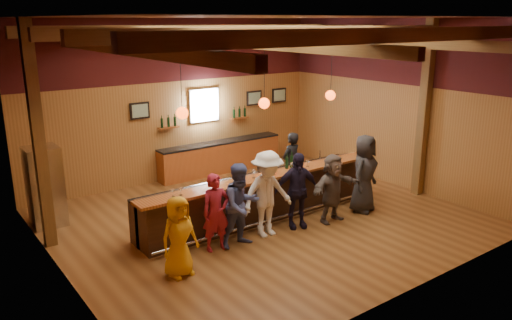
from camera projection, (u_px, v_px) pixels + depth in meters
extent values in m
plane|color=brown|center=(264.00, 219.00, 11.56)|extent=(9.00, 9.00, 0.00)
cube|color=#925A27|center=(178.00, 101.00, 14.05)|extent=(9.00, 0.04, 4.50)
cube|color=#925A27|center=(417.00, 165.00, 7.85)|extent=(9.00, 0.04, 4.50)
cube|color=#925A27|center=(51.00, 155.00, 8.39)|extent=(0.04, 8.00, 4.50)
cube|color=#925A27|center=(396.00, 104.00, 13.51)|extent=(0.04, 8.00, 4.50)
cube|color=brown|center=(265.00, 17.00, 10.34)|extent=(9.00, 8.00, 0.04)
cube|color=#3E1011|center=(177.00, 50.00, 13.66)|extent=(9.00, 0.01, 1.70)
cube|color=#3E1011|center=(43.00, 71.00, 8.02)|extent=(0.01, 8.00, 1.70)
cube|color=#3E1011|center=(400.00, 51.00, 13.12)|extent=(0.01, 8.00, 1.70)
cube|color=brown|center=(38.00, 138.00, 9.64)|extent=(0.22, 0.22, 4.50)
cube|color=brown|center=(424.00, 110.00, 12.65)|extent=(0.22, 0.22, 4.50)
cube|color=brown|center=(376.00, 36.00, 8.09)|extent=(8.80, 0.20, 0.25)
cube|color=brown|center=(296.00, 33.00, 9.65)|extent=(8.80, 0.20, 0.25)
cube|color=brown|center=(238.00, 31.00, 11.20)|extent=(8.80, 0.20, 0.25)
cube|color=brown|center=(194.00, 30.00, 12.75)|extent=(8.80, 0.20, 0.25)
cube|color=brown|center=(129.00, 49.00, 8.78)|extent=(0.18, 7.80, 0.22)
cube|color=brown|center=(264.00, 44.00, 10.49)|extent=(0.18, 7.80, 0.22)
cube|color=brown|center=(362.00, 41.00, 12.20)|extent=(0.18, 7.80, 0.22)
cube|color=black|center=(264.00, 197.00, 11.42)|extent=(6.00, 0.60, 1.05)
cube|color=brown|center=(269.00, 176.00, 11.13)|extent=(6.30, 0.50, 0.06)
cube|color=black|center=(254.00, 177.00, 11.60)|extent=(6.00, 0.48, 0.05)
cube|color=black|center=(254.00, 196.00, 11.73)|extent=(6.00, 0.48, 0.90)
cube|color=silver|center=(317.00, 164.00, 12.76)|extent=(0.45, 0.40, 0.14)
cube|color=silver|center=(331.00, 161.00, 13.04)|extent=(0.45, 0.40, 0.14)
cylinder|color=silver|center=(275.00, 218.00, 11.19)|extent=(6.00, 0.06, 0.06)
cube|color=brown|center=(221.00, 158.00, 15.01)|extent=(4.00, 0.50, 0.90)
cube|color=black|center=(221.00, 142.00, 14.88)|extent=(4.00, 0.52, 0.05)
cube|color=silver|center=(204.00, 105.00, 14.53)|extent=(0.95, 0.08, 0.95)
cube|color=white|center=(205.00, 105.00, 14.49)|extent=(0.78, 0.01, 0.78)
cube|color=black|center=(140.00, 111.00, 13.37)|extent=(0.55, 0.04, 0.45)
cube|color=silver|center=(140.00, 111.00, 13.35)|extent=(0.45, 0.01, 0.35)
cube|color=black|center=(254.00, 98.00, 15.53)|extent=(0.55, 0.04, 0.45)
cube|color=silver|center=(255.00, 98.00, 15.51)|extent=(0.45, 0.01, 0.35)
cube|color=black|center=(279.00, 95.00, 16.10)|extent=(0.55, 0.04, 0.45)
cube|color=silver|center=(280.00, 95.00, 16.08)|extent=(0.45, 0.01, 0.35)
cube|color=brown|center=(169.00, 127.00, 13.92)|extent=(0.60, 0.18, 0.04)
cylinder|color=black|center=(162.00, 123.00, 13.77)|extent=(0.07, 0.07, 0.26)
cylinder|color=black|center=(168.00, 122.00, 13.88)|extent=(0.07, 0.07, 0.26)
cylinder|color=black|center=(175.00, 121.00, 14.00)|extent=(0.07, 0.07, 0.26)
cube|color=brown|center=(240.00, 118.00, 15.29)|extent=(0.60, 0.18, 0.04)
cylinder|color=black|center=(234.00, 114.00, 15.14)|extent=(0.07, 0.07, 0.26)
cylinder|color=black|center=(239.00, 113.00, 15.25)|extent=(0.07, 0.07, 0.26)
cylinder|color=black|center=(245.00, 112.00, 15.36)|extent=(0.07, 0.07, 0.26)
cylinder|color=black|center=(181.00, 81.00, 9.52)|extent=(0.01, 0.01, 1.25)
sphere|color=#FF430C|center=(182.00, 113.00, 9.69)|extent=(0.24, 0.24, 0.24)
cylinder|color=black|center=(264.00, 74.00, 10.66)|extent=(0.01, 0.01, 1.25)
sphere|color=#FF430C|center=(264.00, 103.00, 10.83)|extent=(0.24, 0.24, 0.24)
cylinder|color=black|center=(332.00, 69.00, 11.80)|extent=(0.01, 0.01, 1.25)
sphere|color=#FF430C|center=(330.00, 95.00, 11.97)|extent=(0.24, 0.24, 0.24)
cube|color=silver|center=(45.00, 187.00, 11.00)|extent=(0.70, 0.70, 1.80)
imported|color=orange|center=(179.00, 237.00, 8.83)|extent=(0.78, 0.56, 1.49)
imported|color=maroon|center=(216.00, 212.00, 9.82)|extent=(0.62, 0.45, 1.58)
imported|color=#47528E|center=(241.00, 205.00, 9.98)|extent=(0.85, 0.66, 1.74)
imported|color=white|center=(267.00, 194.00, 10.43)|extent=(1.21, 0.71, 1.86)
imported|color=black|center=(297.00, 190.00, 10.89)|extent=(1.08, 0.76, 1.71)
imported|color=#574C46|center=(333.00, 188.00, 11.23)|extent=(1.49, 0.55, 1.58)
imported|color=#272629|center=(364.00, 173.00, 11.81)|extent=(1.07, 0.87, 1.88)
imported|color=black|center=(291.00, 164.00, 13.03)|extent=(0.67, 0.50, 1.65)
cylinder|color=brown|center=(270.00, 168.00, 11.22)|extent=(0.24, 0.24, 0.26)
cylinder|color=black|center=(287.00, 163.00, 11.58)|extent=(0.08, 0.08, 0.26)
cylinder|color=black|center=(287.00, 156.00, 11.53)|extent=(0.03, 0.03, 0.09)
cylinder|color=black|center=(292.00, 162.00, 11.66)|extent=(0.08, 0.08, 0.28)
cylinder|color=black|center=(292.00, 154.00, 11.61)|extent=(0.03, 0.03, 0.10)
cylinder|color=silver|center=(173.00, 196.00, 9.77)|extent=(0.06, 0.06, 0.01)
cylinder|color=silver|center=(173.00, 194.00, 9.76)|extent=(0.01, 0.01, 0.09)
sphere|color=silver|center=(173.00, 190.00, 9.74)|extent=(0.07, 0.07, 0.07)
cylinder|color=silver|center=(181.00, 195.00, 9.84)|extent=(0.06, 0.06, 0.01)
cylinder|color=silver|center=(181.00, 193.00, 9.83)|extent=(0.01, 0.01, 0.09)
sphere|color=silver|center=(181.00, 189.00, 9.81)|extent=(0.07, 0.07, 0.07)
cylinder|color=silver|center=(218.00, 187.00, 10.34)|extent=(0.06, 0.06, 0.01)
cylinder|color=silver|center=(218.00, 184.00, 10.33)|extent=(0.01, 0.01, 0.09)
sphere|color=silver|center=(217.00, 181.00, 10.31)|extent=(0.07, 0.07, 0.07)
cylinder|color=silver|center=(234.00, 184.00, 10.47)|extent=(0.07, 0.07, 0.01)
cylinder|color=silver|center=(234.00, 182.00, 10.46)|extent=(0.01, 0.01, 0.10)
sphere|color=silver|center=(234.00, 178.00, 10.43)|extent=(0.08, 0.08, 0.08)
cylinder|color=silver|center=(254.00, 178.00, 10.93)|extent=(0.08, 0.08, 0.01)
cylinder|color=silver|center=(254.00, 175.00, 10.91)|extent=(0.01, 0.01, 0.11)
sphere|color=silver|center=(254.00, 171.00, 10.89)|extent=(0.09, 0.09, 0.09)
cylinder|color=silver|center=(292.00, 170.00, 11.45)|extent=(0.08, 0.08, 0.01)
cylinder|color=silver|center=(292.00, 168.00, 11.43)|extent=(0.01, 0.01, 0.11)
sphere|color=silver|center=(292.00, 164.00, 11.41)|extent=(0.09, 0.09, 0.09)
cylinder|color=silver|center=(307.00, 166.00, 11.77)|extent=(0.06, 0.06, 0.01)
cylinder|color=silver|center=(308.00, 164.00, 11.76)|extent=(0.01, 0.01, 0.09)
sphere|color=silver|center=(308.00, 161.00, 11.74)|extent=(0.07, 0.07, 0.07)
cylinder|color=silver|center=(333.00, 162.00, 12.16)|extent=(0.07, 0.07, 0.01)
cylinder|color=silver|center=(333.00, 160.00, 12.15)|extent=(0.01, 0.01, 0.09)
sphere|color=silver|center=(333.00, 156.00, 12.13)|extent=(0.08, 0.08, 0.08)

